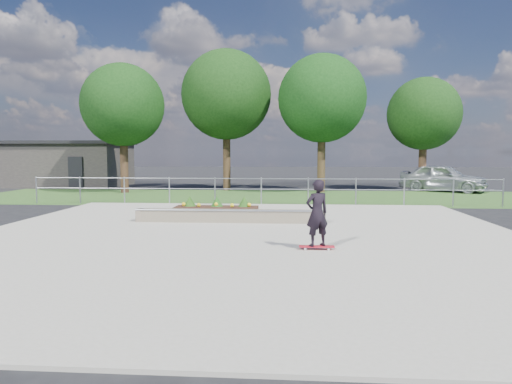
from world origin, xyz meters
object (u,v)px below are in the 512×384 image
grind_ledge (230,216)px  planter_bed (216,209)px  parked_car (443,178)px  skateboarder (317,213)px

grind_ledge → planter_bed: size_ratio=2.00×
planter_bed → parked_car: size_ratio=0.64×
grind_ledge → skateboarder: (2.49, -3.91, 0.63)m
parked_car → skateboarder: bearing=-174.5°
grind_ledge → parked_car: parked_car is taller
planter_bed → parked_car: 15.76m
grind_ledge → skateboarder: 4.68m
grind_ledge → planter_bed: planter_bed is taller
skateboarder → parked_car: (8.25, 16.62, -0.09)m
skateboarder → parked_car: size_ratio=0.34×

